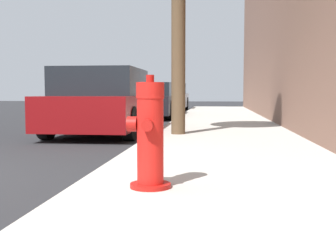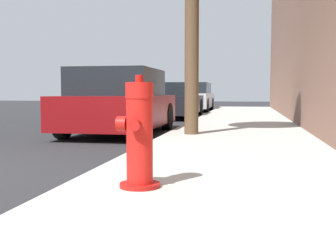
% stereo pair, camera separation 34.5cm
% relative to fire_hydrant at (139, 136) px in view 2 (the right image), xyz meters
% --- Properties ---
extents(sidewalk_slab, '(2.73, 40.00, 0.14)m').
position_rel_fire_hydrant_xyz_m(sidewalk_slab, '(0.69, 0.34, -0.49)').
color(sidewalk_slab, '#B7B2A8').
rests_on(sidewalk_slab, ground_plane).
extents(fire_hydrant, '(0.36, 0.35, 0.92)m').
position_rel_fire_hydrant_xyz_m(fire_hydrant, '(0.00, 0.00, 0.00)').
color(fire_hydrant, '#A91511').
rests_on(fire_hydrant, sidewalk_slab).
extents(parked_car_near, '(1.86, 3.87, 1.43)m').
position_rel_fire_hydrant_xyz_m(parked_car_near, '(-1.91, 5.62, 0.13)').
color(parked_car_near, maroon).
rests_on(parked_car_near, ground_plane).
extents(parked_car_mid, '(1.78, 4.33, 1.26)m').
position_rel_fire_hydrant_xyz_m(parked_car_mid, '(-1.79, 11.74, 0.06)').
color(parked_car_mid, black).
rests_on(parked_car_mid, ground_plane).
extents(parked_car_far, '(1.74, 4.51, 1.40)m').
position_rel_fire_hydrant_xyz_m(parked_car_far, '(-1.79, 17.47, 0.12)').
color(parked_car_far, '#B7B7BC').
rests_on(parked_car_far, ground_plane).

